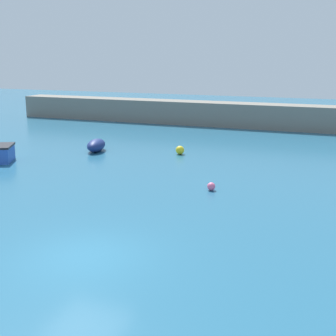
{
  "coord_description": "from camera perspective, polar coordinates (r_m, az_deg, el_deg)",
  "views": [
    {
      "loc": [
        7.56,
        -11.92,
        6.27
      ],
      "look_at": [
        -1.08,
        10.0,
        0.55
      ],
      "focal_mm": 50.0,
      "sensor_mm": 36.0,
      "label": 1
    }
  ],
  "objects": [
    {
      "name": "dinghy_near_pier",
      "position": [
        31.47,
        -8.75,
        2.76
      ],
      "size": [
        1.54,
        2.41,
        0.82
      ],
      "rotation": [
        0.0,
        0.0,
        4.94
      ],
      "color": "navy",
      "rests_on": "ground_plane"
    },
    {
      "name": "mooring_buoy_yellow",
      "position": [
        30.2,
        1.47,
        2.2
      ],
      "size": [
        0.55,
        0.55,
        0.55
      ],
      "primitive_type": "sphere",
      "color": "yellow",
      "rests_on": "ground_plane"
    },
    {
      "name": "mooring_buoy_pink",
      "position": [
        22.26,
        5.29,
        -2.25
      ],
      "size": [
        0.39,
        0.39,
        0.39
      ],
      "primitive_type": "sphere",
      "color": "#EA668C",
      "rests_on": "ground_plane"
    },
    {
      "name": "harbor_breakwater",
      "position": [
        41.99,
        11.04,
        6.26
      ],
      "size": [
        47.9,
        2.43,
        2.1
      ],
      "primitive_type": "cube",
      "color": "slate",
      "rests_on": "ground_plane"
    },
    {
      "name": "ground_plane",
      "position": [
        15.49,
        -10.07,
        -10.86
      ],
      "size": [
        120.0,
        120.0,
        0.2
      ],
      "primitive_type": "cube",
      "color": "#235B7A"
    }
  ]
}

